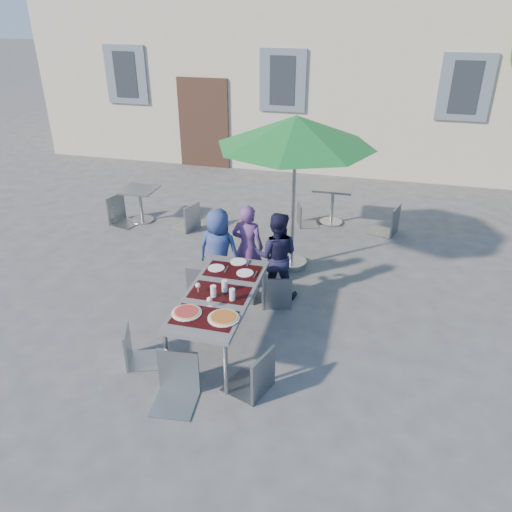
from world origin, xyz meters
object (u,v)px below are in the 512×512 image
(child_1, at_px, (248,247))
(bg_chair_r_0, at_px, (187,201))
(chair_0, at_px, (201,263))
(pizza_near_left, at_px, (187,312))
(cafe_table_1, at_px, (333,197))
(bg_chair_r_1, at_px, (392,203))
(child_0, at_px, (219,251))
(chair_2, at_px, (277,272))
(child_2, at_px, (276,256))
(chair_5, at_px, (173,352))
(bg_chair_l_1, at_px, (305,201))
(dining_table, at_px, (220,296))
(patio_umbrella, at_px, (296,132))
(chair_1, at_px, (239,264))
(chair_3, at_px, (133,326))
(chair_4, at_px, (255,348))
(bg_chair_l_0, at_px, (118,193))
(cafe_table_0, at_px, (140,201))
(pizza_near_right, at_px, (224,317))

(child_1, relative_size, bg_chair_r_0, 1.35)
(chair_0, bearing_deg, pizza_near_left, -75.08)
(cafe_table_1, xyz_separation_m, bg_chair_r_1, (1.09, -0.21, 0.08))
(child_0, distance_m, bg_chair_r_0, 2.31)
(child_1, height_order, chair_2, child_1)
(child_2, relative_size, chair_5, 1.26)
(child_2, xyz_separation_m, bg_chair_l_1, (-0.03, 2.64, -0.17))
(dining_table, height_order, chair_2, chair_2)
(dining_table, xyz_separation_m, chair_2, (0.49, 1.01, -0.14))
(bg_chair_r_1, bearing_deg, patio_umbrella, -131.79)
(patio_umbrella, bearing_deg, cafe_table_1, 77.49)
(child_1, xyz_separation_m, chair_1, (-0.01, -0.42, -0.07))
(chair_3, xyz_separation_m, chair_4, (1.50, -0.13, 0.07))
(chair_3, relative_size, bg_chair_l_0, 0.87)
(dining_table, distance_m, chair_1, 1.04)
(bg_chair_r_0, bearing_deg, bg_chair_l_1, 19.68)
(child_2, distance_m, cafe_table_0, 3.75)
(chair_5, bearing_deg, cafe_table_1, 78.51)
(bg_chair_l_1, bearing_deg, pizza_near_left, -97.75)
(pizza_near_right, xyz_separation_m, bg_chair_r_0, (-1.90, 3.71, -0.20))
(pizza_near_right, height_order, bg_chair_r_0, bg_chair_r_0)
(child_1, height_order, bg_chair_l_1, child_1)
(chair_0, bearing_deg, bg_chair_l_1, 70.44)
(pizza_near_left, height_order, chair_0, chair_0)
(patio_umbrella, bearing_deg, chair_2, -88.87)
(chair_2, bearing_deg, cafe_table_0, 144.16)
(child_2, distance_m, cafe_table_1, 2.90)
(chair_5, bearing_deg, child_2, 75.89)
(cafe_table_1, bearing_deg, child_2, -99.30)
(chair_2, distance_m, patio_umbrella, 2.05)
(chair_1, distance_m, cafe_table_1, 3.26)
(pizza_near_left, relative_size, chair_5, 0.33)
(child_2, distance_m, chair_3, 2.30)
(pizza_near_left, xyz_separation_m, bg_chair_r_1, (2.20, 4.46, -0.15))
(chair_5, xyz_separation_m, cafe_table_0, (-2.55, 4.38, -0.19))
(patio_umbrella, relative_size, bg_chair_l_0, 2.33)
(dining_table, relative_size, bg_chair_l_1, 2.21)
(chair_4, bearing_deg, dining_table, 130.60)
(pizza_near_left, bearing_deg, patio_umbrella, 76.11)
(cafe_table_0, bearing_deg, chair_1, -40.78)
(chair_4, xyz_separation_m, chair_5, (-0.80, -0.31, 0.02))
(child_0, xyz_separation_m, chair_1, (0.37, -0.22, -0.05))
(chair_5, relative_size, bg_chair_l_0, 1.00)
(child_1, bearing_deg, pizza_near_left, 86.34)
(chair_0, xyz_separation_m, cafe_table_1, (1.53, 3.10, 0.01))
(chair_0, relative_size, chair_3, 1.00)
(dining_table, relative_size, chair_0, 2.05)
(dining_table, bearing_deg, pizza_near_left, -112.55)
(chair_2, height_order, bg_chair_l_0, bg_chair_l_0)
(child_1, xyz_separation_m, bg_chair_r_1, (2.03, 2.48, -0.04))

